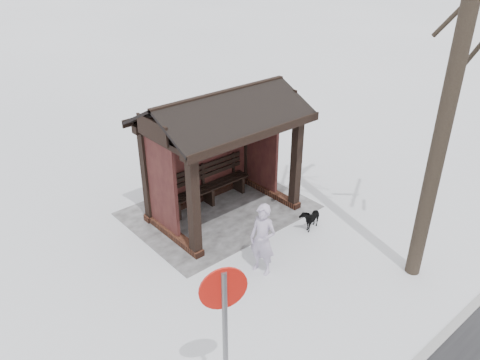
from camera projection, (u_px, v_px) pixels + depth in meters
The scene contains 7 objects.
ground at pixel (224, 214), 11.43m from camera, with size 120.00×120.00×0.00m, color silver.
kerb at pixel (433, 346), 7.76m from camera, with size 120.00×0.15×0.06m, color gray.
trampled_patch at pixel (219, 210), 11.56m from camera, with size 4.20×3.20×0.02m, color gray.
bus_shelter at pixel (218, 129), 10.52m from camera, with size 3.60×2.40×3.09m.
pedestrian at pixel (263, 240), 9.15m from camera, with size 0.56×0.37×1.53m, color #AB9DB9.
dog at pixel (310, 218), 10.78m from camera, with size 0.29×0.63×0.53m, color black.
road_sign at pixel (224, 312), 5.98m from camera, with size 0.60×0.27×2.50m.
Camera 1 is at (6.07, 7.59, 6.09)m, focal length 35.00 mm.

